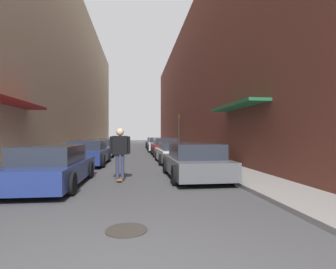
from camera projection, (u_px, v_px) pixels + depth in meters
ground at (134, 153)px, 22.43m from camera, size 109.77×109.77×0.00m
curb_strip_left at (92, 150)px, 26.87m from camera, size 1.80×49.90×0.12m
curb_strip_right at (174, 149)px, 27.90m from camera, size 1.80×49.90×0.12m
building_row_left at (63, 75)px, 26.52m from camera, size 4.90×49.90×15.40m
building_row_right at (201, 88)px, 28.25m from camera, size 4.90×49.90×13.27m
parked_car_left_0 at (52, 167)px, 8.09m from camera, size 1.98×4.49×1.27m
parked_car_left_1 at (88, 153)px, 13.88m from camera, size 1.99×4.42×1.31m
parked_car_left_2 at (101, 148)px, 19.47m from camera, size 2.07×4.33×1.27m
parked_car_left_3 at (110, 145)px, 25.05m from camera, size 2.05×3.99×1.25m
parked_car_right_0 at (195, 162)px, 9.58m from camera, size 2.02×4.18×1.28m
parked_car_right_1 at (175, 153)px, 14.97m from camera, size 2.03×4.39×1.17m
parked_car_right_2 at (165, 147)px, 19.80m from camera, size 1.94×4.09×1.34m
parked_car_right_3 at (158, 145)px, 24.91m from camera, size 2.04×4.22×1.33m
parked_car_right_4 at (155, 143)px, 30.58m from camera, size 2.04×4.27×1.28m
skateboarder at (120, 148)px, 9.08m from camera, size 0.70×0.78×1.83m
manhole_cover at (126, 230)px, 4.37m from camera, size 0.70×0.70×0.02m
traffic_light at (179, 128)px, 28.44m from camera, size 0.16×0.22×3.69m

